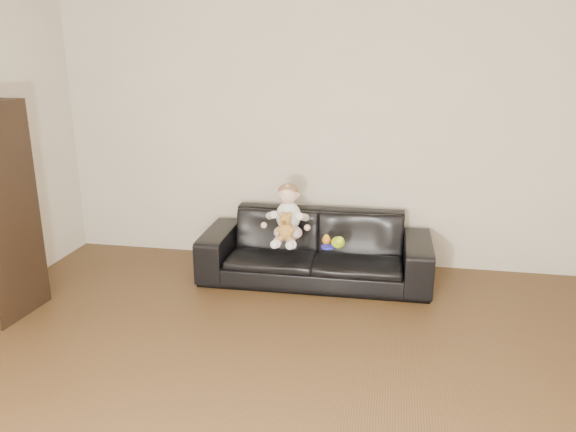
% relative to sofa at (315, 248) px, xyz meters
% --- Properties ---
extents(wall_back, '(5.00, 0.00, 5.00)m').
position_rel_sofa_xyz_m(wall_back, '(-0.06, 0.50, 1.00)').
color(wall_back, beige).
rests_on(wall_back, ground).
extents(sofa, '(2.04, 0.82, 0.59)m').
position_rel_sofa_xyz_m(sofa, '(0.00, 0.00, 0.00)').
color(sofa, black).
rests_on(sofa, floor).
extents(baby, '(0.36, 0.44, 0.51)m').
position_rel_sofa_xyz_m(baby, '(-0.23, -0.11, 0.32)').
color(baby, '#F5CFD6').
rests_on(baby, sofa).
extents(teddy_bear, '(0.16, 0.16, 0.24)m').
position_rel_sofa_xyz_m(teddy_bear, '(-0.22, -0.27, 0.27)').
color(teddy_bear, '#AA7830').
rests_on(teddy_bear, sofa).
extents(toy_green, '(0.12, 0.14, 0.10)m').
position_rel_sofa_xyz_m(toy_green, '(0.22, -0.22, 0.14)').
color(toy_green, '#AFE01A').
rests_on(toy_green, sofa).
extents(toy_rattle, '(0.08, 0.08, 0.08)m').
position_rel_sofa_xyz_m(toy_rattle, '(0.12, -0.16, 0.13)').
color(toy_rattle, orange).
rests_on(toy_rattle, sofa).
extents(toy_blue_disc, '(0.14, 0.14, 0.02)m').
position_rel_sofa_xyz_m(toy_blue_disc, '(0.14, -0.24, 0.10)').
color(toy_blue_disc, '#1B1EDB').
rests_on(toy_blue_disc, sofa).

